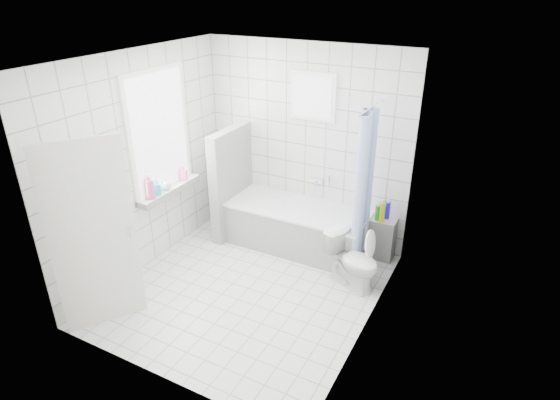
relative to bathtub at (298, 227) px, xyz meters
The scene contains 19 objects.
ground 1.17m from the bathtub, 94.55° to the right, with size 3.00×3.00×0.00m, color white.
ceiling 2.57m from the bathtub, 94.55° to the right, with size 3.00×3.00×0.00m, color white.
wall_back 1.08m from the bathtub, 103.42° to the left, with size 2.80×0.02×2.60m, color white.
wall_front 2.81m from the bathtub, 91.95° to the right, with size 2.80×0.02×2.60m, color white.
wall_left 2.12m from the bathtub, 142.94° to the right, with size 0.02×3.00×2.60m, color white.
wall_right 2.00m from the bathtub, 40.64° to the right, with size 0.02×3.00×2.60m, color white.
window_left 2.12m from the bathtub, 150.27° to the right, with size 0.01×0.90×1.40m, color white.
window_back 1.69m from the bathtub, 88.17° to the left, with size 0.50×0.01×0.50m, color white.
window_sill 1.72m from the bathtub, 149.48° to the right, with size 0.18×1.02×0.08m, color white.
door 2.63m from the bathtub, 116.24° to the right, with size 0.04×0.80×2.00m, color silver.
bathtub is the anchor object (origin of this frame).
partition_wall 1.09m from the bathtub, behind, with size 0.15×0.85×1.50m, color white.
tiled_ledge 1.06m from the bathtub, 13.95° to the left, with size 0.40×0.24×0.55m, color white.
toilet 1.05m from the bathtub, 26.80° to the right, with size 0.37×0.65×0.66m, color white.
curtain_rod 1.91m from the bathtub, ahead, with size 0.02×0.02×0.80m, color silver.
shower_curtain 1.19m from the bathtub, 10.21° to the right, with size 0.14×0.48×1.78m, color #4A6CDA, non-canonical shape.
tub_faucet 0.66m from the bathtub, 73.38° to the left, with size 0.18×0.06×0.06m, color silver.
sill_bottles 1.85m from the bathtub, 144.84° to the right, with size 0.17×0.78×0.33m.
ledge_bottles 1.13m from the bathtub, 11.67° to the left, with size 0.16×0.19×0.26m.
Camera 1 is at (2.39, -3.77, 3.30)m, focal length 30.00 mm.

